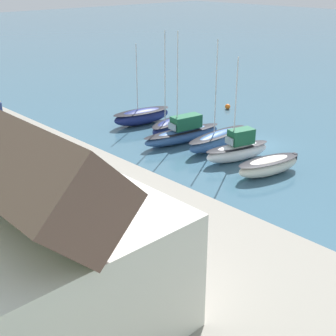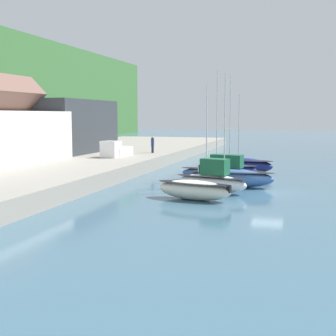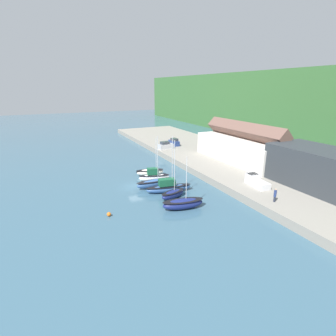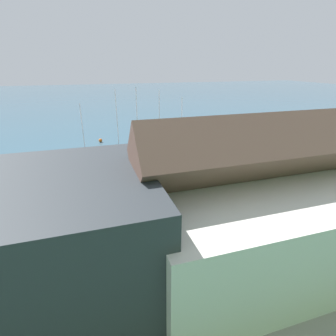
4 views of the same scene
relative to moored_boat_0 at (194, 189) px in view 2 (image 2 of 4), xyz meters
name	(u,v)px [view 2 (image 2 of 4)]	position (x,y,z in m)	size (l,w,h in m)	color
ground_plane	(268,193)	(4.71, -4.98, -0.77)	(320.00, 320.00, 0.00)	#385B70
yacht_club_building	(63,126)	(21.45, 22.59, 4.00)	(15.20, 9.17, 6.75)	#2D3338
moored_boat_0	(194,189)	(0.00, 0.00, 0.00)	(3.15, 6.16, 1.47)	white
moored_boat_1	(212,180)	(3.61, -0.62, 0.26)	(3.21, 6.43, 8.81)	white
moored_boat_2	(230,178)	(6.75, -1.65, 0.07)	(1.97, 7.58, 9.78)	#33568E
moored_boat_3	(223,172)	(10.03, -0.46, 0.18)	(3.15, 8.59, 10.25)	#33568E
moored_boat_4	(233,170)	(12.79, -0.97, 0.01)	(3.06, 5.15, 10.02)	navy
moored_boat_5	(243,165)	(17.09, -1.37, 0.09)	(3.24, 6.90, 8.37)	navy
pickup_truck_0	(115,150)	(17.00, 13.40, 1.45)	(4.88, 2.35, 1.90)	silver
person_on_quay	(153,144)	(23.57, 10.97, 1.73)	(0.40, 0.40, 2.14)	#232838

